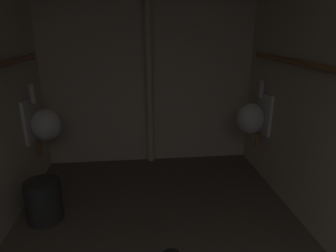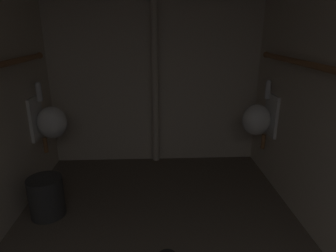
# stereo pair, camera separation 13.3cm
# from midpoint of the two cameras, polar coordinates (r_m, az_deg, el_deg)

# --- Properties ---
(wall_back) EXTENTS (2.60, 0.06, 2.40)m
(wall_back) POSITION_cam_midpoint_polar(r_m,az_deg,el_deg) (3.50, -1.49, 12.00)
(wall_back) COLOR beige
(wall_back) RESTS_ON ground
(urinal_left_mid) EXTENTS (0.32, 0.30, 0.76)m
(urinal_left_mid) POSITION_cam_midpoint_polar(r_m,az_deg,el_deg) (3.22, -20.97, 0.86)
(urinal_left_mid) COLOR white
(urinal_right_mid) EXTENTS (0.32, 0.30, 0.76)m
(urinal_right_mid) POSITION_cam_midpoint_polar(r_m,az_deg,el_deg) (3.26, 18.35, 1.37)
(urinal_right_mid) COLOR white
(standpipe_back_wall) EXTENTS (0.08, 0.08, 2.35)m
(standpipe_back_wall) POSITION_cam_midpoint_polar(r_m,az_deg,el_deg) (3.39, -1.42, 11.79)
(standpipe_back_wall) COLOR beige
(standpipe_back_wall) RESTS_ON ground
(waste_bin) EXTENTS (0.30, 0.30, 0.36)m
(waste_bin) POSITION_cam_midpoint_polar(r_m,az_deg,el_deg) (2.85, -21.36, -12.72)
(waste_bin) COLOR #2D2D2D
(waste_bin) RESTS_ON ground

